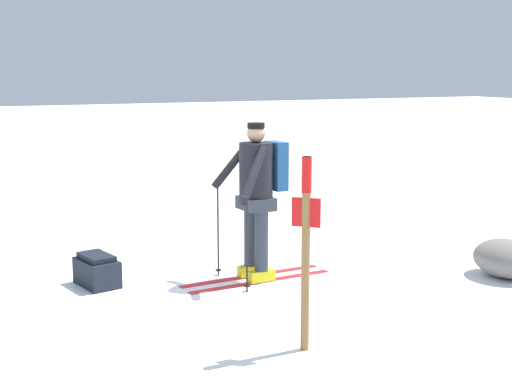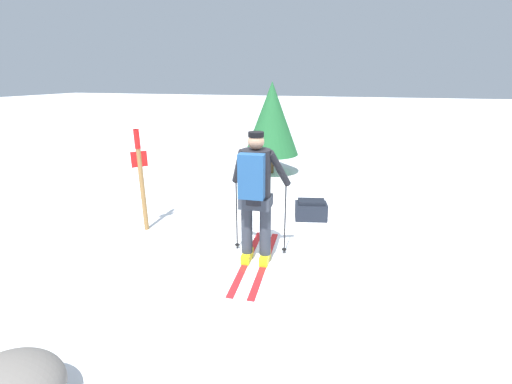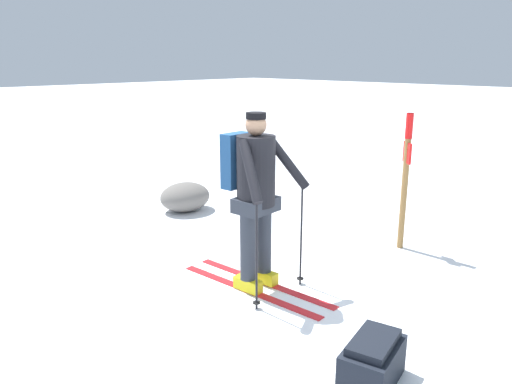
% 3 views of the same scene
% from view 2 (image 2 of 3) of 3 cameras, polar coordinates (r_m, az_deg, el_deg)
% --- Properties ---
extents(ground_plane, '(80.00, 80.00, 0.00)m').
position_cam_2_polar(ground_plane, '(5.15, 1.32, -8.74)').
color(ground_plane, white).
extents(skier, '(0.83, 1.76, 1.75)m').
position_cam_2_polar(skier, '(4.29, -0.06, 0.27)').
color(skier, red).
rests_on(skier, ground_plane).
extents(dropped_backpack, '(0.60, 0.44, 0.35)m').
position_cam_2_polar(dropped_backpack, '(6.04, 9.15, -2.98)').
color(dropped_backpack, black).
rests_on(dropped_backpack, ground_plane).
extents(trail_marker, '(0.19, 0.19, 1.63)m').
position_cam_2_polar(trail_marker, '(5.60, -18.66, 3.19)').
color(trail_marker, olive).
rests_on(trail_marker, ground_plane).
extents(pine_tree, '(1.36, 1.36, 2.27)m').
position_cam_2_polar(pine_tree, '(8.64, 2.65, 12.09)').
color(pine_tree, '#4C331E').
rests_on(pine_tree, ground_plane).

